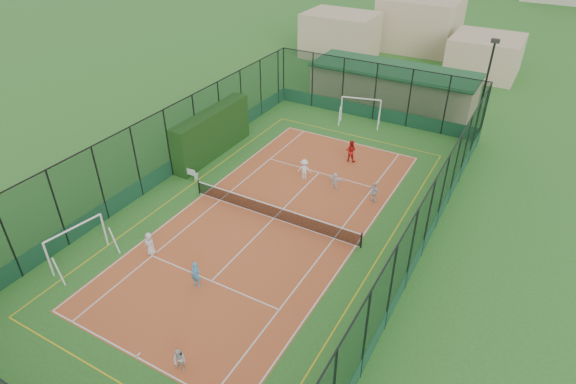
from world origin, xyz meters
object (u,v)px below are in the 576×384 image
Objects in this scene: child_near_mid at (196,274)px; child_far_right at (374,193)px; child_far_back at (335,181)px; futsal_goal_near at (78,244)px; white_bench at (188,172)px; futsal_goal_far at (360,111)px; child_near_left at (150,244)px; floodlight_ne at (483,94)px; clubhouse at (393,84)px; child_near_right at (180,360)px; coach at (351,151)px; child_far_left at (304,169)px.

child_near_mid is 1.06× the size of child_far_right.
futsal_goal_near is at bearing 55.60° from child_far_back.
child_far_back is (9.63, 3.78, 0.16)m from white_bench.
futsal_goal_far is 12.32m from child_far_right.
child_near_left is at bearing 61.20° from child_far_back.
futsal_goal_near is (-15.89, -25.13, -3.03)m from floodlight_ne.
floodlight_ne is at bearing 64.63° from child_near_mid.
child_near_mid is (3.82, -0.74, 0.03)m from child_near_left.
child_near_right is at bearing -86.31° from clubhouse.
child_near_left reaches higher than white_bench.
white_bench is 1.04× the size of child_near_mid.
white_bench is at bearing 35.27° from coach.
child_far_right is (5.30, -0.37, -0.04)m from child_far_left.
coach is (1.82, 3.93, 0.09)m from child_far_left.
white_bench is at bearing -130.77° from futsal_goal_far.
child_near_right is 16.48m from child_far_back.
child_near_mid is 0.89× the size of coach.
coach reaches higher than child_far_back.
child_far_left is at bearing 25.04° from white_bench.
white_bench is at bearing -136.96° from floodlight_ne.
coach reaches higher than child_far_right.
child_far_back is at bearing 157.56° from child_far_left.
coach is at bearing -88.38° from futsal_goal_far.
child_far_left is at bearing -128.68° from floodlight_ne.
child_far_right is at bearing 123.51° from coach.
child_near_left is 12.87m from child_far_back.
coach reaches higher than child_near_right.
futsal_goal_far is 2.40× the size of child_far_right.
child_far_back is at bearing 18.37° from white_bench.
child_near_right is at bearing 87.10° from coach.
child_far_right is at bearing -78.50° from futsal_goal_far.
futsal_goal_near is at bearing 43.38° from child_far_left.
futsal_goal_far is 22.83m from child_near_mid.
coach is at bearing -135.34° from child_far_left.
child_near_left reaches higher than child_far_back.
child_near_left is at bearing -113.91° from futsal_goal_far.
child_far_left reaches higher than white_bench.
child_far_back is (-6.77, -11.54, -3.52)m from floodlight_ne.
futsal_goal_far is 2.02× the size of coach.
child_far_right is 5.53m from coach.
floodlight_ne is at bearing -22.11° from futsal_goal_near.
child_far_back is at bearing -91.42° from futsal_goal_far.
floodlight_ne is 15.05m from child_far_left.
clubhouse is at bearing 147.88° from floodlight_ne.
child_far_right is at bearing 73.96° from child_near_right.
white_bench is at bearing 7.64° from child_far_left.
clubhouse is at bearing 83.03° from child_near_left.
futsal_goal_near is 2.85× the size of child_near_right.
coach is at bearing 79.57° from child_near_mid.
futsal_goal_near is 1.00× the size of futsal_goal_far.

